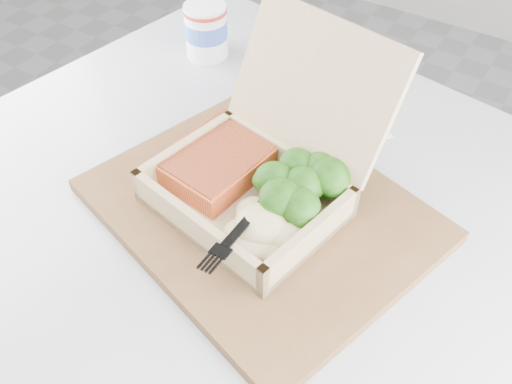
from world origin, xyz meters
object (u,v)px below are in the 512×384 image
Objects in this scene: cafe_table at (231,301)px; serving_tray at (260,210)px; paper_cup at (206,29)px; takeout_container at (267,161)px.

cafe_table is 2.53× the size of serving_tray.
serving_tray is 4.39× the size of paper_cup.
takeout_container reaches higher than serving_tray.
serving_tray is at bearing -44.23° from paper_cup.
paper_cup is (-0.22, 0.27, 0.24)m from cafe_table.
cafe_table is 0.26m from takeout_container.
paper_cup is at bearing 149.06° from takeout_container.
cafe_table is at bearing -111.59° from takeout_container.
cafe_table is 0.42m from paper_cup.
paper_cup is (-0.25, 0.22, -0.02)m from takeout_container.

